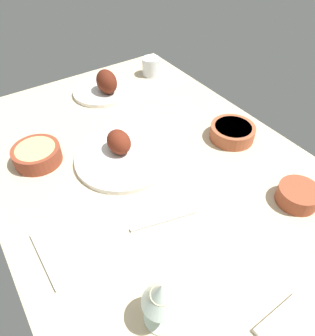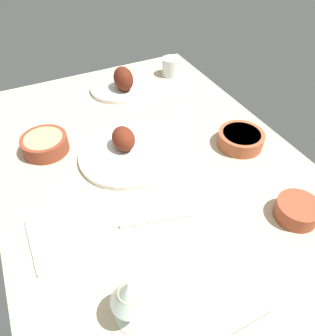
% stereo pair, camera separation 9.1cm
% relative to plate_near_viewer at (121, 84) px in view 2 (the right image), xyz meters
% --- Properties ---
extents(dining_table, '(1.40, 0.90, 0.04)m').
position_rel_plate_near_viewer_xyz_m(dining_table, '(0.49, -0.08, -0.05)').
color(dining_table, '#C6B28E').
rests_on(dining_table, ground).
extents(plate_near_viewer, '(0.23, 0.23, 0.11)m').
position_rel_plate_near_viewer_xyz_m(plate_near_viewer, '(0.00, 0.00, 0.00)').
color(plate_near_viewer, silver).
rests_on(plate_near_viewer, dining_table).
extents(plate_center_main, '(0.29, 0.29, 0.09)m').
position_rel_plate_near_viewer_xyz_m(plate_center_main, '(0.38, -0.13, -0.01)').
color(plate_center_main, silver).
rests_on(plate_center_main, dining_table).
extents(bowl_soup, '(0.11, 0.11, 0.05)m').
position_rel_plate_near_viewer_xyz_m(bowl_soup, '(0.79, 0.17, -0.01)').
color(bowl_soup, brown).
rests_on(bowl_soup, dining_table).
extents(bowl_pasta, '(0.14, 0.14, 0.05)m').
position_rel_plate_near_viewer_xyz_m(bowl_pasta, '(0.24, -0.35, -0.00)').
color(bowl_pasta, brown).
rests_on(bowl_pasta, dining_table).
extents(bowl_cream, '(0.15, 0.15, 0.05)m').
position_rel_plate_near_viewer_xyz_m(bowl_cream, '(0.49, 0.22, -0.01)').
color(bowl_cream, '#A35133').
rests_on(bowl_cream, dining_table).
extents(wine_glass, '(0.08, 0.08, 0.14)m').
position_rel_plate_near_viewer_xyz_m(wine_glass, '(0.84, -0.30, 0.07)').
color(wine_glass, silver).
rests_on(wine_glass, dining_table).
extents(water_tumbler, '(0.08, 0.08, 0.08)m').
position_rel_plate_near_viewer_xyz_m(water_tumbler, '(-0.03, 0.24, 0.01)').
color(water_tumbler, silver).
rests_on(water_tumbler, dining_table).
extents(fork_loose, '(0.17, 0.01, 0.01)m').
position_rel_plate_near_viewer_xyz_m(fork_loose, '(0.58, -0.45, -0.03)').
color(fork_loose, silver).
rests_on(fork_loose, dining_table).
extents(spoon_loose, '(0.05, 0.18, 0.01)m').
position_rel_plate_near_viewer_xyz_m(spoon_loose, '(0.65, -0.16, -0.03)').
color(spoon_loose, silver).
rests_on(spoon_loose, dining_table).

